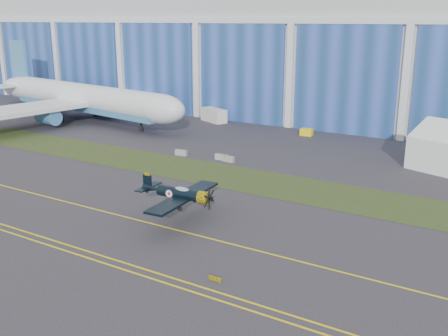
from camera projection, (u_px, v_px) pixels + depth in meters
The scene contains 15 objects.
ground at pixel (118, 195), 64.40m from camera, with size 260.00×260.00×0.00m, color #37343B.
grass_median at pixel (184, 168), 75.83m from camera, with size 260.00×10.00×0.02m, color #475128.
hangar at pixel (333, 46), 118.93m from camera, with size 220.00×45.70×30.00m.
taxiway_centreline at pixel (87, 207), 60.31m from camera, with size 200.00×0.20×0.02m, color yellow.
edge_line_near at pixel (18, 235), 52.55m from camera, with size 80.00×0.20×0.02m, color yellow.
edge_line_far at pixel (26, 232), 53.37m from camera, with size 80.00×0.20×0.02m, color yellow.
guard_board_right at pixel (215, 279), 43.40m from camera, with size 1.20×0.15×0.35m, color yellow.
warbird at pixel (179, 193), 55.35m from camera, with size 10.44×12.25×3.42m.
jetliner at pixel (83, 68), 108.50m from camera, with size 70.22×62.11×22.03m.
shipping_container at pixel (214, 115), 109.98m from camera, with size 6.36×2.54×2.76m, color silver.
tug at pixel (306, 132), 97.08m from camera, with size 2.20×1.37×1.28m, color yellow.
cart at pixel (36, 99), 136.65m from camera, with size 1.93×1.16×1.16m, color silver.
barrier_a at pixel (181, 153), 82.97m from camera, with size 2.00×0.60×0.90m, color gray.
barrier_b at pixel (221, 157), 80.36m from camera, with size 2.00×0.60×0.90m, color #979397.
barrier_c at pixel (228, 159), 79.37m from camera, with size 2.00×0.60×0.90m, color gray.
Camera 1 is at (43.28, -44.91, 20.97)m, focal length 42.00 mm.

